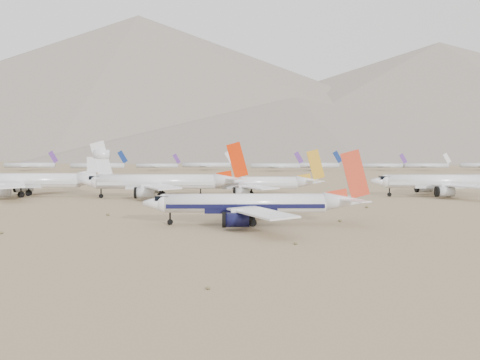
# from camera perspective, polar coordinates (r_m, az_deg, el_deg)

# --- Properties ---
(ground) EXTENTS (7000.00, 7000.00, 0.00)m
(ground) POSITION_cam_1_polar(r_m,az_deg,el_deg) (118.24, -0.92, -4.60)
(ground) COLOR olive
(ground) RESTS_ON ground
(main_airliner) EXTENTS (46.16, 45.09, 16.29)m
(main_airliner) POSITION_cam_1_polar(r_m,az_deg,el_deg) (115.08, 1.61, -2.57)
(main_airliner) COLOR white
(main_airliner) RESTS_ON ground
(row2_navy_widebody) EXTENTS (51.95, 50.80, 18.48)m
(row2_navy_widebody) POSITION_cam_1_polar(r_m,az_deg,el_deg) (201.69, 21.23, -0.18)
(row2_navy_widebody) COLOR white
(row2_navy_widebody) RESTS_ON ground
(row2_gold_tail) EXTENTS (47.02, 45.98, 16.74)m
(row2_gold_tail) POSITION_cam_1_polar(r_m,az_deg,el_deg) (187.82, 1.42, -0.35)
(row2_gold_tail) COLOR white
(row2_gold_tail) RESTS_ON ground
(row2_orange_tail) EXTENTS (53.81, 52.64, 19.20)m
(row2_orange_tail) POSITION_cam_1_polar(r_m,az_deg,el_deg) (183.53, -8.18, -0.24)
(row2_orange_tail) COLOR white
(row2_orange_tail) RESTS_ON ground
(row2_white_trijet) EXTENTS (55.68, 54.42, 19.73)m
(row2_white_trijet) POSITION_cam_1_polar(r_m,az_deg,el_deg) (201.02, -21.60, -0.04)
(row2_white_trijet) COLOR white
(row2_white_trijet) RESTS_ON ground
(distant_storage_row) EXTENTS (523.23, 67.20, 14.71)m
(distant_storage_row) POSITION_cam_1_polar(r_m,az_deg,el_deg) (448.57, -3.97, 1.56)
(distant_storage_row) COLOR silver
(distant_storage_row) RESTS_ON ground
(mountain_range) EXTENTS (7354.00, 3024.00, 470.00)m
(mountain_range) POSITION_cam_1_polar(r_m,az_deg,el_deg) (1775.24, 1.07, 8.65)
(mountain_range) COLOR slate
(mountain_range) RESTS_ON ground
(foothills) EXTENTS (4637.50, 1395.00, 155.00)m
(foothills) POSITION_cam_1_polar(r_m,az_deg,el_deg) (1327.51, 22.26, 5.00)
(foothills) COLOR slate
(foothills) RESTS_ON ground
(desert_scrub) EXTENTS (247.37, 121.67, 0.63)m
(desert_scrub) POSITION_cam_1_polar(r_m,az_deg,el_deg) (92.59, -7.74, -6.58)
(desert_scrub) COLOR brown
(desert_scrub) RESTS_ON ground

